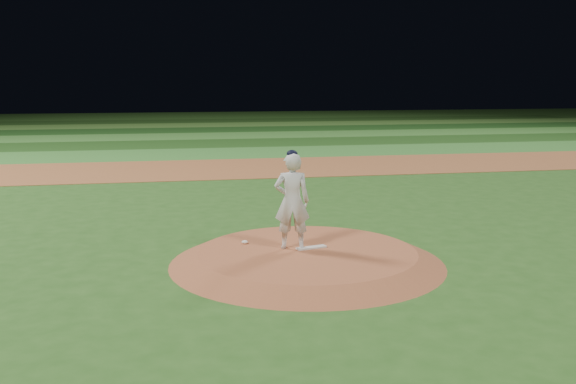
{
  "coord_description": "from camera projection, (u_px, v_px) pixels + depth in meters",
  "views": [
    {
      "loc": [
        -2.73,
        -12.14,
        3.65
      ],
      "look_at": [
        0.0,
        2.0,
        1.1
      ],
      "focal_mm": 40.0,
      "sensor_mm": 36.0,
      "label": 1
    }
  ],
  "objects": [
    {
      "name": "ground",
      "position": [
        307.0,
        263.0,
        12.88
      ],
      "size": [
        120.0,
        120.0,
        0.0
      ],
      "primitive_type": "plane",
      "color": "#28561B",
      "rests_on": "ground"
    },
    {
      "name": "pitchers_mound",
      "position": [
        307.0,
        257.0,
        12.86
      ],
      "size": [
        5.5,
        5.5,
        0.25
      ],
      "primitive_type": "cone",
      "color": "#A15432",
      "rests_on": "ground"
    },
    {
      "name": "outfield_stripe_3",
      "position": [
        203.0,
        130.0,
        46.24
      ],
      "size": [
        70.0,
        5.0,
        0.02
      ],
      "primitive_type": "cube",
      "color": "#184215",
      "rests_on": "ground"
    },
    {
      "name": "outfield_stripe_4",
      "position": [
        199.0,
        125.0,
        51.07
      ],
      "size": [
        70.0,
        5.0,
        0.02
      ],
      "primitive_type": "cube",
      "color": "#3F742A",
      "rests_on": "ground"
    },
    {
      "name": "pitching_rubber",
      "position": [
        311.0,
        248.0,
        13.02
      ],
      "size": [
        0.66,
        0.32,
        0.03
      ],
      "primitive_type": "cube",
      "rotation": [
        0.0,
        0.0,
        0.26
      ],
      "color": "silver",
      "rests_on": "pitchers_mound"
    },
    {
      "name": "rosin_bag",
      "position": [
        245.0,
        242.0,
        13.39
      ],
      "size": [
        0.13,
        0.13,
        0.07
      ],
      "primitive_type": "ellipsoid",
      "color": "white",
      "rests_on": "pitchers_mound"
    },
    {
      "name": "outfield_stripe_1",
      "position": [
        213.0,
        143.0,
        36.57
      ],
      "size": [
        70.0,
        5.0,
        0.02
      ],
      "primitive_type": "cube",
      "color": "#1D4717",
      "rests_on": "ground"
    },
    {
      "name": "infield_dirt_band",
      "position": [
        233.0,
        168.0,
        26.42
      ],
      "size": [
        70.0,
        6.0,
        0.02
      ],
      "primitive_type": "cube",
      "color": "#97572F",
      "rests_on": "ground"
    },
    {
      "name": "outfield_stripe_2",
      "position": [
        207.0,
        136.0,
        41.4
      ],
      "size": [
        70.0,
        5.0,
        0.02
      ],
      "primitive_type": "cube",
      "color": "#397B2D",
      "rests_on": "ground"
    },
    {
      "name": "outfield_stripe_0",
      "position": [
        221.0,
        153.0,
        31.73
      ],
      "size": [
        70.0,
        5.0,
        0.02
      ],
      "primitive_type": "cube",
      "color": "#347B2C",
      "rests_on": "ground"
    },
    {
      "name": "pitcher_on_mound",
      "position": [
        292.0,
        201.0,
        12.86
      ],
      "size": [
        0.78,
        0.58,
        2.01
      ],
      "color": "silver",
      "rests_on": "pitchers_mound"
    },
    {
      "name": "outfield_stripe_5",
      "position": [
        196.0,
        121.0,
        55.9
      ],
      "size": [
        70.0,
        5.0,
        0.02
      ],
      "primitive_type": "cube",
      "color": "#1C4014",
      "rests_on": "ground"
    }
  ]
}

